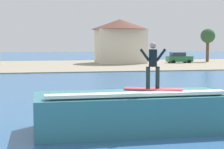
{
  "coord_description": "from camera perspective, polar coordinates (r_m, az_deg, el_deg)",
  "views": [
    {
      "loc": [
        -4.44,
        -13.91,
        3.48
      ],
      "look_at": [
        -0.75,
        4.34,
        1.89
      ],
      "focal_mm": 60.08,
      "sensor_mm": 36.0,
      "label": 1
    }
  ],
  "objects": [
    {
      "name": "car_far_shore",
      "position": [
        63.42,
        10.16,
        2.51
      ],
      "size": [
        4.24,
        2.04,
        1.86
      ],
      "color": "#23663D",
      "rests_on": "ground_plane"
    },
    {
      "name": "wave_crest",
      "position": [
        14.97,
        3.05,
        -5.56
      ],
      "size": [
        7.65,
        3.04,
        1.63
      ],
      "color": "teal",
      "rests_on": "ground_plane"
    },
    {
      "name": "shoreline_bank",
      "position": [
        57.3,
        -6.99,
        1.42
      ],
      "size": [
        120.0,
        27.68,
        0.11
      ],
      "color": "gray",
      "rests_on": "ground_plane"
    },
    {
      "name": "ground_plane",
      "position": [
        15.01,
        6.16,
        -8.55
      ],
      "size": [
        260.0,
        260.0,
        0.0
      ],
      "primitive_type": "plane",
      "color": "#315E8F"
    },
    {
      "name": "surfboard",
      "position": [
        14.73,
        6.31,
        -2.23
      ],
      "size": [
        2.26,
        1.41,
        0.06
      ],
      "color": "#D8333F",
      "rests_on": "wave_crest"
    },
    {
      "name": "tree_tall_bare",
      "position": [
        68.23,
        14.37,
        5.57
      ],
      "size": [
        2.55,
        2.55,
        5.93
      ],
      "color": "brown",
      "rests_on": "ground_plane"
    },
    {
      "name": "surfer",
      "position": [
        14.56,
        6.25,
        1.78
      ],
      "size": [
        1.06,
        0.32,
        1.8
      ],
      "color": "black",
      "rests_on": "surfboard"
    },
    {
      "name": "house_gabled_white",
      "position": [
        62.17,
        1.23,
        5.48
      ],
      "size": [
        9.56,
        9.56,
        7.33
      ],
      "color": "beige",
      "rests_on": "ground_plane"
    }
  ]
}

